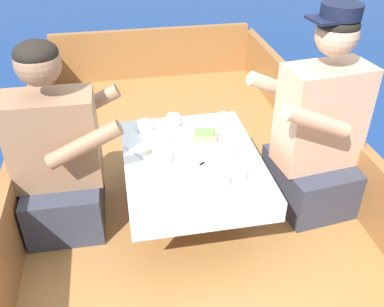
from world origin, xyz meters
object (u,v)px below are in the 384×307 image
at_px(sandwich, 205,135).
at_px(tin_can, 239,175).
at_px(coffee_cup_port, 228,152).
at_px(coffee_cup_starboard, 173,121).
at_px(person_starboard, 317,135).
at_px(coffee_cup_center, 145,126).
at_px(person_port, 59,159).

xyz_separation_m(sandwich, tin_can, (0.08, -0.35, -0.00)).
relative_size(coffee_cup_port, coffee_cup_starboard, 0.90).
distance_m(person_starboard, coffee_cup_starboard, 0.75).
relative_size(coffee_cup_starboard, coffee_cup_center, 0.98).
height_order(sandwich, tin_can, sandwich).
bearing_deg(tin_can, coffee_cup_center, 126.06).
bearing_deg(tin_can, coffee_cup_starboard, 112.19).
xyz_separation_m(person_port, coffee_cup_center, (0.43, 0.23, 0.01)).
height_order(sandwich, coffee_cup_starboard, coffee_cup_starboard).
distance_m(coffee_cup_center, tin_can, 0.63).
relative_size(sandwich, tin_can, 2.03).
relative_size(coffee_cup_port, coffee_cup_center, 0.88).
height_order(person_starboard, coffee_cup_port, person_starboard).
bearing_deg(person_port, sandwich, 6.55).
height_order(sandwich, coffee_cup_center, coffee_cup_center).
bearing_deg(coffee_cup_center, tin_can, -53.94).
relative_size(person_starboard, sandwich, 7.72).
height_order(person_starboard, tin_can, person_starboard).
bearing_deg(sandwich, coffee_cup_starboard, 127.38).
bearing_deg(person_port, tin_can, -18.46).
distance_m(person_port, coffee_cup_center, 0.49).
height_order(coffee_cup_port, coffee_cup_starboard, coffee_cup_starboard).
distance_m(sandwich, coffee_cup_port, 0.19).
bearing_deg(coffee_cup_starboard, person_starboard, -26.20).
relative_size(coffee_cup_center, tin_can, 1.51).
xyz_separation_m(coffee_cup_center, tin_can, (0.37, -0.51, -0.00)).
xyz_separation_m(coffee_cup_starboard, tin_can, (0.22, -0.53, -0.01)).
height_order(coffee_cup_center, tin_can, coffee_cup_center).
distance_m(person_port, sandwich, 0.72).
relative_size(person_starboard, coffee_cup_port, 11.82).
xyz_separation_m(person_starboard, sandwich, (-0.54, 0.15, -0.04)).
distance_m(person_starboard, coffee_cup_port, 0.46).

